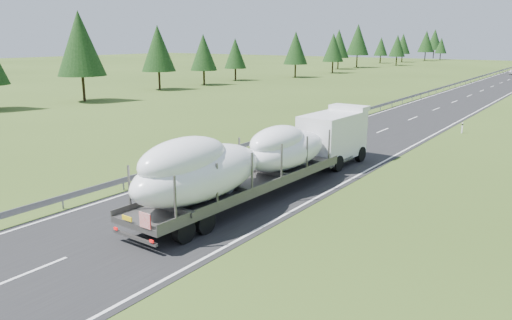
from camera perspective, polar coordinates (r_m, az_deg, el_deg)
The scene contains 5 objects.
ground at distance 26.37m, azimuth -7.33°, elevation -5.40°, with size 400.00×400.00×0.00m, color #334918.
road_surface at distance 119.85m, azimuth 26.99°, elevation 8.20°, with size 10.00×400.00×0.02m, color black.
guardrail at distance 120.61m, azimuth 24.52°, elevation 8.76°, with size 0.10×400.00×0.76m.
tree_line_left at distance 123.35m, azimuth 5.49°, elevation 12.98°, with size 14.61×239.51×12.61m.
boat_truck at distance 27.58m, azimuth 0.79°, elevation 0.56°, with size 3.60×20.99×4.27m.
Camera 1 is at (16.88, -18.35, 8.62)m, focal length 35.00 mm.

